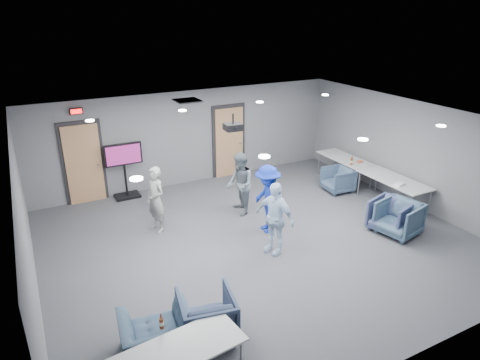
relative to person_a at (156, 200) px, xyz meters
name	(u,v)px	position (x,y,z in m)	size (l,w,h in m)	color
floor	(259,241)	(1.84, -1.54, -0.77)	(9.00, 9.00, 0.00)	#38393F
ceiling	(262,122)	(1.84, -1.54, 1.93)	(9.00, 9.00, 0.00)	white
wall_back	(191,138)	(1.84, 2.46, 0.58)	(9.00, 0.02, 2.70)	slate
wall_front	(410,287)	(1.84, -5.54, 0.58)	(9.00, 0.02, 2.70)	slate
wall_left	(26,233)	(-2.66, -1.54, 0.58)	(0.02, 8.00, 2.70)	slate
wall_right	(412,154)	(6.34, -1.54, 0.58)	(0.02, 8.00, 2.70)	slate
door_left	(84,164)	(-1.16, 2.41, 0.29)	(1.06, 0.17, 2.24)	black
door_right	(229,142)	(3.04, 2.41, 0.29)	(1.06, 0.17, 2.24)	black
exit_sign	(76,111)	(-1.16, 2.39, 1.68)	(0.32, 0.08, 0.16)	black
hvac_diffuser	(187,100)	(1.34, 1.26, 1.91)	(0.60, 0.60, 0.03)	black
downlights	(262,123)	(1.84, -1.54, 1.91)	(6.18, 3.78, 0.02)	white
person_a	(156,200)	(0.00, 0.00, 0.00)	(0.56, 0.37, 1.55)	gray
person_b	(240,184)	(2.10, -0.11, 0.02)	(0.77, 0.60, 1.58)	slate
person_c	(275,218)	(1.90, -2.05, 0.02)	(0.93, 0.39, 1.58)	#C6E1FE
person_d	(267,199)	(2.24, -1.20, 0.03)	(1.03, 0.59, 1.60)	#1A33AE
chair_right_a	(338,180)	(5.19, -0.14, -0.43)	(0.73, 0.75, 0.69)	#3E526B
chair_right_b	(390,216)	(4.75, -2.52, -0.39)	(0.81, 0.84, 0.76)	#3A4365
chair_right_c	(399,218)	(4.80, -2.72, -0.38)	(0.84, 0.87, 0.79)	#3B5267
chair_front_a	(207,316)	(-0.38, -3.75, -0.38)	(0.84, 0.86, 0.79)	#323E57
chair_front_b	(157,336)	(-1.18, -3.75, -0.44)	(1.04, 0.90, 0.67)	#364A5E
table_right_a	(345,159)	(5.84, 0.38, -0.09)	(0.75, 1.80, 0.73)	#BABDC0
table_right_b	(394,181)	(5.84, -1.52, -0.08)	(0.81, 1.95, 0.73)	#BABDC0
table_front_left	(179,352)	(-1.10, -4.54, -0.09)	(1.79, 0.91, 0.73)	#BABDC0
bottle_front	(161,323)	(-1.18, -4.07, 0.05)	(0.06, 0.06, 0.24)	#5E2710
bottle_right	(352,161)	(5.60, -0.17, 0.06)	(0.07, 0.07, 0.27)	#5E2710
snack_box	(360,162)	(5.96, -0.11, -0.02)	(0.18, 0.12, 0.04)	#B64C2D
wrapper	(399,184)	(5.64, -1.88, -0.01)	(0.25, 0.17, 0.06)	silver
tv_stand	(125,167)	(-0.17, 2.20, 0.09)	(0.99, 0.47, 1.52)	black
projector	(233,127)	(1.69, -0.58, 1.63)	(0.39, 0.37, 0.36)	black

